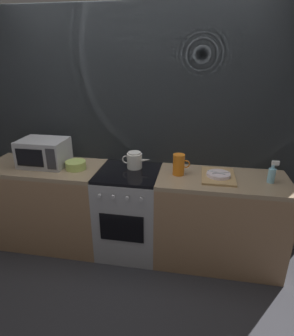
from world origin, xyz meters
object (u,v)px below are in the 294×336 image
Objects in this scene: spray_bottle at (272,174)px; stove_unit at (129,212)px; mixing_bowl at (76,165)px; kettle at (135,160)px; microwave at (44,153)px; pitcher at (179,165)px; dish_pile at (218,176)px.

stove_unit is at bearing 179.27° from spray_bottle.
mixing_bowl is at bearing -179.80° from spray_bottle.
kettle is 1.27m from spray_bottle.
microwave reaches higher than stove_unit.
kettle is 0.45m from pitcher.
pitcher is 0.50× the size of dish_pile.
kettle is 1.42× the size of pitcher.
dish_pile is 0.46m from spray_bottle.
pitcher reaches higher than stove_unit.
microwave is at bearing 178.63° from stove_unit.
microwave reaches higher than spray_bottle.
stove_unit is at bearing -1.37° from microwave.
microwave is 1.15× the size of dish_pile.
kettle is 1.40× the size of spray_bottle.
mixing_bowl is (-0.53, -0.02, 0.49)m from stove_unit.
dish_pile is at bearing -0.38° from microwave.
pitcher reaches higher than dish_pile.
pitcher reaches higher than mixing_bowl.
mixing_bowl is 1.00× the size of pitcher.
stove_unit is 0.74m from pitcher.
stove_unit is at bearing 2.49° from mixing_bowl.
dish_pile is at bearing 0.64° from stove_unit.
microwave reaches higher than pitcher.
spray_bottle is (1.26, -0.12, -0.00)m from kettle.
spray_bottle is (0.45, -0.03, 0.06)m from dish_pile.
kettle is at bearing 174.46° from spray_bottle.
mixing_bowl is at bearing -178.65° from dish_pile.
spray_bottle is at bearing -0.98° from microwave.
pitcher is at bearing 177.65° from spray_bottle.
kettle is at bearing 173.22° from dish_pile.
dish_pile is (1.73, -0.01, -0.12)m from microwave.
pitcher is at bearing 178.84° from dish_pile.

